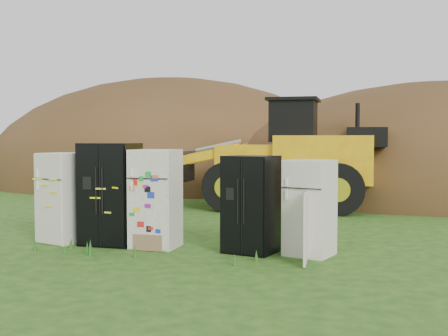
# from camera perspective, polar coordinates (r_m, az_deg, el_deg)

# --- Properties ---
(ground) EXTENTS (120.00, 120.00, 0.00)m
(ground) POSITION_cam_1_polar(r_m,az_deg,el_deg) (10.75, -4.41, -8.12)
(ground) COLOR #1B4813
(ground) RESTS_ON ground
(fridge_leftmost) EXTENTS (0.98, 0.96, 1.79)m
(fridge_leftmost) POSITION_cam_1_polar(r_m,az_deg,el_deg) (11.69, -15.97, -2.90)
(fridge_leftmost) COLOR white
(fridge_leftmost) RESTS_ON ground
(fridge_black_side) EXTENTS (1.05, 0.83, 1.99)m
(fridge_black_side) POSITION_cam_1_polar(r_m,az_deg,el_deg) (11.21, -11.48, -2.58)
(fridge_black_side) COLOR black
(fridge_black_side) RESTS_ON ground
(fridge_sticker) EXTENTS (0.84, 0.78, 1.87)m
(fridge_sticker) POSITION_cam_1_polar(r_m,az_deg,el_deg) (10.75, -6.96, -3.10)
(fridge_sticker) COLOR white
(fridge_sticker) RESTS_ON ground
(fridge_black_right) EXTENTS (1.03, 0.93, 1.76)m
(fridge_black_right) POSITION_cam_1_polar(r_m,az_deg,el_deg) (10.22, 2.76, -3.69)
(fridge_black_right) COLOR black
(fridge_black_right) RESTS_ON ground
(fridge_open_door) EXTENTS (0.95, 0.91, 1.70)m
(fridge_open_door) POSITION_cam_1_polar(r_m,az_deg,el_deg) (10.08, 8.70, -4.00)
(fridge_open_door) COLOR white
(fridge_open_door) RESTS_ON ground
(wheel_loader) EXTENTS (6.76, 2.82, 3.25)m
(wheel_loader) POSITION_cam_1_polar(r_m,az_deg,el_deg) (16.73, 4.29, 1.46)
(wheel_loader) COLOR yellow
(wheel_loader) RESTS_ON ground
(dirt_mound_right) EXTENTS (17.09, 12.53, 8.31)m
(dirt_mound_right) POSITION_cam_1_polar(r_m,az_deg,el_deg) (22.14, 21.13, -2.57)
(dirt_mound_right) COLOR #3E2B14
(dirt_mound_right) RESTS_ON ground
(dirt_mound_left) EXTENTS (17.88, 13.41, 9.70)m
(dirt_mound_left) POSITION_cam_1_polar(r_m,az_deg,el_deg) (26.20, -5.67, -1.55)
(dirt_mound_left) COLOR #3E2B14
(dirt_mound_left) RESTS_ON ground
(dirt_mound_back) EXTENTS (18.71, 12.47, 6.37)m
(dirt_mound_back) POSITION_cam_1_polar(r_m,az_deg,el_deg) (27.85, 7.63, -1.29)
(dirt_mound_back) COLOR #3E2B14
(dirt_mound_back) RESTS_ON ground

